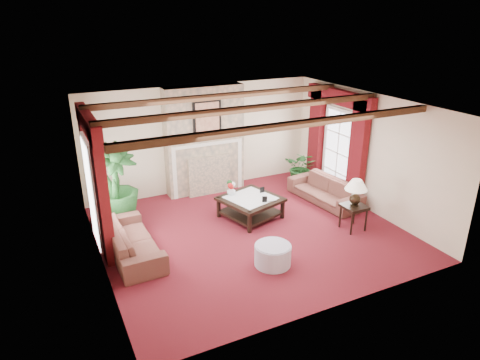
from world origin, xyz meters
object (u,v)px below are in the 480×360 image
sofa_right (325,187)px  coffee_table (250,208)px  side_table (353,217)px  ottoman (273,255)px  sofa_left (132,235)px  potted_palm (117,202)px

sofa_right → coffee_table: sofa_right is taller
side_table → ottoman: 2.27m
sofa_right → ottoman: 3.19m
sofa_right → sofa_left: bearing=-92.2°
ottoman → sofa_left: bearing=146.3°
coffee_table → sofa_left: bearing=172.2°
sofa_left → sofa_right: 4.80m
sofa_right → ottoman: sofa_right is taller
sofa_right → side_table: (-0.33, -1.44, -0.11)m
sofa_right → ottoman: size_ratio=3.00×
sofa_right → ottoman: (-2.55, -1.90, -0.19)m
sofa_right → side_table: bearing=-20.1°
sofa_left → side_table: 4.57m
potted_palm → coffee_table: (2.74, -1.04, -0.26)m
sofa_right → coffee_table: (-2.04, 0.00, -0.15)m
sofa_left → side_table: bearing=-104.2°
side_table → ottoman: size_ratio=0.82×
potted_palm → ottoman: size_ratio=2.78×
potted_palm → coffee_table: bearing=-20.8°
sofa_left → sofa_right: bearing=-86.2°
potted_palm → ottoman: bearing=-53.0°
sofa_left → potted_palm: (0.01, 1.46, 0.09)m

